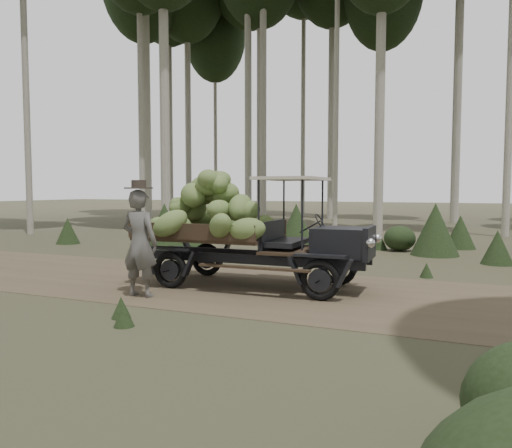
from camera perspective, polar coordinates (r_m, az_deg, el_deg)
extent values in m
plane|color=#473D2B|center=(8.56, 7.92, -7.96)|extent=(120.00, 120.00, 0.00)
cube|color=brown|center=(8.56, 7.92, -7.94)|extent=(70.00, 4.00, 0.01)
cube|color=black|center=(8.55, 9.64, -2.03)|extent=(0.90, 0.86, 0.48)
cube|color=black|center=(8.47, 12.85, -2.14)|extent=(0.11, 0.88, 0.55)
cube|color=black|center=(8.88, 1.85, -1.18)|extent=(0.11, 1.23, 0.48)
cube|color=#38281C|center=(9.37, -5.26, -1.46)|extent=(2.51, 1.65, 0.07)
cube|color=#38281C|center=(10.07, -3.23, -0.17)|extent=(2.46, 0.12, 0.28)
cube|color=#38281C|center=(8.66, -7.63, -0.88)|extent=(2.46, 0.12, 0.28)
cube|color=#38281C|center=(9.97, -11.59, -0.28)|extent=(0.10, 1.58, 0.28)
cube|color=beige|center=(8.72, 4.21, 5.19)|extent=(1.05, 1.52, 0.05)
cube|color=black|center=(9.34, 0.75, -3.53)|extent=(4.05, 0.21, 0.16)
cube|color=black|center=(8.73, -0.81, -4.06)|extent=(4.05, 0.21, 0.16)
torus|color=black|center=(9.34, 9.44, -4.89)|extent=(0.67, 0.14, 0.67)
torus|color=black|center=(7.99, 7.30, -6.38)|extent=(0.67, 0.14, 0.67)
torus|color=black|center=(10.26, -5.66, -4.06)|extent=(0.67, 0.14, 0.67)
torus|color=black|center=(9.04, -9.76, -5.19)|extent=(0.67, 0.14, 0.67)
sphere|color=beige|center=(8.84, 13.69, -1.60)|extent=(0.16, 0.16, 0.16)
sphere|color=beige|center=(8.06, 12.92, -2.13)|extent=(0.16, 0.16, 0.16)
ellipsoid|color=olive|center=(8.95, -9.25, -0.02)|extent=(0.74, 0.54, 0.50)
ellipsoid|color=olive|center=(9.63, -2.32, 2.02)|extent=(0.71, 0.79, 0.54)
ellipsoid|color=olive|center=(9.55, -4.90, 3.42)|extent=(0.80, 0.64, 0.42)
ellipsoid|color=olive|center=(9.50, -5.83, 4.43)|extent=(0.56, 0.68, 0.37)
ellipsoid|color=olive|center=(9.01, 1.06, -0.10)|extent=(0.45, 0.74, 0.45)
ellipsoid|color=olive|center=(8.98, -1.79, 1.91)|extent=(0.60, 0.86, 0.67)
ellipsoid|color=olive|center=(9.73, -5.99, 3.46)|extent=(0.69, 0.72, 0.49)
ellipsoid|color=olive|center=(9.54, -5.98, 4.41)|extent=(0.69, 0.55, 0.48)
ellipsoid|color=olive|center=(9.76, -3.80, -0.13)|extent=(0.49, 0.80, 0.52)
ellipsoid|color=olive|center=(9.00, -4.22, 1.57)|extent=(0.50, 0.64, 0.42)
ellipsoid|color=olive|center=(9.39, -7.22, 3.28)|extent=(0.81, 0.82, 0.62)
ellipsoid|color=olive|center=(9.39, -4.90, 4.63)|extent=(0.90, 0.74, 0.65)
ellipsoid|color=olive|center=(9.30, -10.85, -0.36)|extent=(0.73, 0.57, 0.49)
ellipsoid|color=olive|center=(9.87, -7.12, 1.67)|extent=(0.59, 0.78, 0.64)
ellipsoid|color=olive|center=(9.59, -5.30, 3.46)|extent=(0.71, 0.50, 0.52)
ellipsoid|color=olive|center=(9.33, -4.43, 4.77)|extent=(0.75, 0.90, 0.56)
ellipsoid|color=olive|center=(10.13, -6.31, 0.46)|extent=(0.73, 0.74, 0.40)
ellipsoid|color=olive|center=(9.62, -8.53, 2.04)|extent=(0.48, 0.70, 0.46)
ellipsoid|color=olive|center=(9.52, -3.83, 3.58)|extent=(0.80, 0.45, 0.64)
ellipsoid|color=olive|center=(9.31, -5.26, 4.51)|extent=(0.66, 0.78, 0.49)
ellipsoid|color=olive|center=(8.31, -1.05, -0.66)|extent=(0.74, 0.49, 0.48)
ellipsoid|color=olive|center=(8.91, -1.12, 1.38)|extent=(0.66, 0.43, 0.54)
ellipsoid|color=olive|center=(9.43, -3.62, 3.55)|extent=(0.71, 0.70, 0.43)
ellipsoid|color=olive|center=(9.26, -5.38, 4.85)|extent=(0.63, 0.85, 0.59)
ellipsoid|color=olive|center=(9.71, -3.39, -0.07)|extent=(0.67, 0.59, 0.47)
ellipsoid|color=olive|center=(9.67, -8.74, 1.86)|extent=(0.46, 0.72, 0.57)
ellipsoid|color=olive|center=(8.79, -9.78, 0.09)|extent=(0.83, 0.80, 0.66)
ellipsoid|color=olive|center=(8.33, -4.08, -0.20)|extent=(0.72, 0.80, 0.62)
imported|color=#55514D|center=(8.39, -13.16, -2.18)|extent=(0.65, 0.43, 1.76)
cylinder|color=#332A23|center=(8.34, -13.26, 4.02)|extent=(0.48, 0.48, 0.02)
cylinder|color=#332A23|center=(8.34, -13.26, 4.42)|extent=(0.24, 0.24, 0.14)
cylinder|color=#B2AD9E|center=(20.96, 14.07, 18.68)|extent=(0.38, 0.38, 14.23)
cylinder|color=#B2AD9E|center=(21.62, -10.33, 19.31)|extent=(0.27, 0.27, 14.98)
cylinder|color=#B2AD9E|center=(25.31, -12.57, 23.07)|extent=(0.39, 0.39, 20.13)
cylinder|color=#B2AD9E|center=(21.36, 27.25, 19.60)|extent=(0.27, 0.27, 15.32)
cylinder|color=#B2AD9E|center=(22.34, -25.07, 21.97)|extent=(0.24, 0.24, 17.58)
cylinder|color=#B2AD9E|center=(22.11, -13.11, 18.80)|extent=(0.24, 0.24, 14.89)
cylinder|color=#B2AD9E|center=(28.93, 22.21, 19.83)|extent=(0.44, 0.44, 19.58)
cylinder|color=#B2AD9E|center=(20.93, -10.49, 19.19)|extent=(0.39, 0.39, 14.54)
cylinder|color=#B2AD9E|center=(30.86, 8.61, 18.06)|extent=(0.32, 0.32, 18.55)
cylinder|color=#B2AD9E|center=(31.91, -12.76, 16.57)|extent=(0.26, 0.26, 17.49)
cylinder|color=#B2AD9E|center=(32.79, -0.77, 18.13)|extent=(0.28, 0.28, 19.51)
cylinder|color=#B2AD9E|center=(28.78, -0.97, 23.43)|extent=(0.33, 0.33, 22.66)
cylinder|color=#B2AD9E|center=(35.30, -12.95, 19.50)|extent=(0.25, 0.25, 22.49)
cylinder|color=#B2AD9E|center=(34.90, -9.85, 16.51)|extent=(0.33, 0.33, 18.69)
cylinder|color=#B2AD9E|center=(28.27, 0.82, 22.59)|extent=(0.36, 0.36, 21.54)
cylinder|color=#B2AD9E|center=(32.92, -7.82, 16.84)|extent=(0.38, 0.38, 18.18)
cylinder|color=#B2AD9E|center=(35.50, -4.68, 13.50)|extent=(0.23, 0.23, 15.23)
ellipsoid|color=black|center=(36.62, -4.73, 21.04)|extent=(4.26, 4.26, 6.82)
cylinder|color=#B2AD9E|center=(33.24, 5.45, 19.04)|extent=(0.27, 0.27, 20.77)
cylinder|color=#B2AD9E|center=(28.82, 0.37, 18.16)|extent=(0.26, 0.26, 17.61)
cylinder|color=#B2AD9E|center=(29.18, 14.17, 15.77)|extent=(0.27, 0.27, 15.53)
ellipsoid|color=#233319|center=(14.80, 16.10, -1.59)|extent=(0.89, 0.89, 0.71)
cone|color=#233319|center=(15.99, 22.31, -0.84)|extent=(0.90, 0.90, 1.00)
cone|color=#233319|center=(14.11, 19.79, -0.57)|extent=(1.26, 1.26, 1.40)
cone|color=#233319|center=(13.78, 4.61, -0.51)|extent=(1.23, 1.23, 1.37)
cone|color=#233319|center=(13.97, -10.39, -0.48)|extent=(1.24, 1.24, 1.38)
cone|color=#233319|center=(14.99, 14.03, -2.01)|extent=(0.41, 0.41, 0.45)
ellipsoid|color=#233319|center=(14.89, -9.04, -1.79)|extent=(0.68, 0.68, 0.54)
cone|color=#233319|center=(18.12, -9.40, 0.13)|extent=(1.00, 1.00, 1.11)
cone|color=#233319|center=(17.24, -20.72, -0.74)|extent=(0.75, 0.75, 0.84)
cone|color=#233319|center=(14.35, -7.63, -0.45)|extent=(1.19, 1.19, 1.32)
cone|color=#233319|center=(12.99, 25.87, -2.41)|extent=(0.73, 0.73, 0.81)
cone|color=#233319|center=(12.48, -4.52, -3.45)|extent=(0.27, 0.27, 0.30)
cone|color=#233319|center=(7.18, -15.16, -9.19)|extent=(0.27, 0.27, 0.30)
cone|color=#233319|center=(6.75, -14.87, -10.04)|extent=(0.27, 0.27, 0.30)
cone|color=#233319|center=(12.50, -6.64, -3.45)|extent=(0.27, 0.27, 0.30)
cone|color=#233319|center=(10.59, 18.91, -5.01)|extent=(0.27, 0.27, 0.30)
cone|color=#233319|center=(13.27, -11.91, -3.08)|extent=(0.27, 0.27, 0.30)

